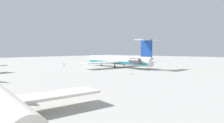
% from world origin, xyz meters
% --- Properties ---
extents(ground, '(339.74, 339.74, 0.00)m').
position_xyz_m(ground, '(0.00, 0.00, 0.00)').
color(ground, '#B7B5AD').
extents(main_jetliner, '(42.03, 37.22, 12.23)m').
position_xyz_m(main_jetliner, '(4.00, 11.57, 3.34)').
color(main_jetliner, white).
rests_on(main_jetliner, ground).
extents(ground_crew_near_nose, '(0.29, 0.39, 1.80)m').
position_xyz_m(ground_crew_near_nose, '(27.92, 24.75, 1.14)').
color(ground_crew_near_nose, black).
rests_on(ground_crew_near_nose, ground).
extents(ground_crew_near_tail, '(0.47, 0.29, 1.84)m').
position_xyz_m(ground_crew_near_tail, '(25.70, -2.99, 1.16)').
color(ground_crew_near_tail, black).
rests_on(ground_crew_near_tail, ground).
extents(safety_cone_nose, '(0.40, 0.40, 0.55)m').
position_xyz_m(safety_cone_nose, '(-15.40, 29.78, 0.28)').
color(safety_cone_nose, '#EA590F').
rests_on(safety_cone_nose, ground).
extents(safety_cone_wingtip, '(0.40, 0.40, 0.55)m').
position_xyz_m(safety_cone_wingtip, '(-17.43, -2.31, 0.28)').
color(safety_cone_wingtip, '#EA590F').
rests_on(safety_cone_wingtip, ground).
extents(taxiway_centreline, '(93.09, 2.99, 0.01)m').
position_xyz_m(taxiway_centreline, '(5.18, 3.26, 0.00)').
color(taxiway_centreline, gold).
rests_on(taxiway_centreline, ground).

